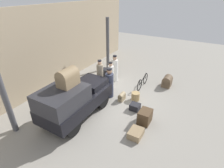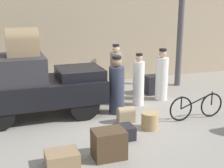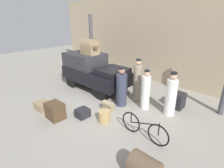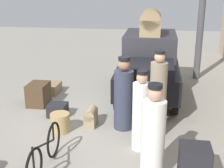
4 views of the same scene
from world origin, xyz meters
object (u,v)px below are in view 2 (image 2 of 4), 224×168
at_px(porter_carrying_trunk, 117,88).
at_px(trunk_on_truck_roof, 22,42).
at_px(conductor_in_dark_uniform, 116,77).
at_px(trunk_large_brown, 125,132).
at_px(wicker_basket, 150,121).
at_px(bicycle, 196,107).
at_px(trunk_wicker_pale, 62,158).
at_px(suitcase_small_leather, 109,144).
at_px(porter_standing_middle, 139,82).
at_px(porter_with_bicycle, 162,77).
at_px(suitcase_tan_flat, 152,85).
at_px(truck, 32,84).
at_px(trunk_umber_medium, 126,114).

height_order(porter_carrying_trunk, trunk_on_truck_roof, trunk_on_truck_roof).
bearing_deg(conductor_in_dark_uniform, trunk_large_brown, -105.48).
height_order(conductor_in_dark_uniform, trunk_large_brown, conductor_in_dark_uniform).
relative_size(wicker_basket, conductor_in_dark_uniform, 0.23).
relative_size(bicycle, trunk_wicker_pale, 2.56).
height_order(trunk_wicker_pale, suitcase_small_leather, suitcase_small_leather).
bearing_deg(trunk_wicker_pale, porter_standing_middle, 44.45).
relative_size(trunk_wicker_pale, suitcase_small_leather, 0.98).
bearing_deg(trunk_large_brown, suitcase_small_leather, -131.04).
height_order(porter_with_bicycle, suitcase_small_leather, porter_with_bicycle).
relative_size(porter_with_bicycle, trunk_wicker_pale, 2.59).
relative_size(bicycle, suitcase_small_leather, 2.51).
distance_m(wicker_basket, porter_with_bicycle, 2.53).
distance_m(bicycle, porter_standing_middle, 1.92).
distance_m(conductor_in_dark_uniform, trunk_on_truck_roof, 2.96).
distance_m(wicker_basket, porter_carrying_trunk, 1.51).
relative_size(suitcase_small_leather, trunk_on_truck_roof, 0.80).
distance_m(bicycle, suitcase_tan_flat, 2.53).
bearing_deg(suitcase_small_leather, trunk_wicker_pale, 179.87).
bearing_deg(porter_with_bicycle, truck, -176.94).
bearing_deg(trunk_umber_medium, trunk_large_brown, -113.76).
relative_size(wicker_basket, porter_with_bicycle, 0.26).
bearing_deg(bicycle, trunk_umber_medium, 167.87).
bearing_deg(porter_with_bicycle, trunk_large_brown, -133.17).
bearing_deg(suitcase_small_leather, porter_carrying_trunk, 66.26).
height_order(truck, porter_carrying_trunk, truck).
distance_m(porter_with_bicycle, trunk_umber_medium, 2.37).
bearing_deg(suitcase_tan_flat, suitcase_small_leather, -127.07).
height_order(porter_standing_middle, trunk_wicker_pale, porter_standing_middle).
height_order(trunk_wicker_pale, trunk_large_brown, trunk_large_brown).
relative_size(porter_standing_middle, porter_carrying_trunk, 0.97).
bearing_deg(trunk_wicker_pale, trunk_umber_medium, 39.45).
bearing_deg(trunk_wicker_pale, bicycle, 17.74).
bearing_deg(suitcase_small_leather, trunk_on_truck_roof, 115.68).
distance_m(porter_standing_middle, trunk_umber_medium, 1.57).
relative_size(conductor_in_dark_uniform, porter_standing_middle, 1.16).
relative_size(conductor_in_dark_uniform, suitcase_tan_flat, 2.95).
bearing_deg(truck, conductor_in_dark_uniform, 6.28).
bearing_deg(porter_with_bicycle, suitcase_tan_flat, 89.31).
xyz_separation_m(truck, porter_carrying_trunk, (2.27, -0.46, -0.20)).
distance_m(porter_carrying_trunk, trunk_wicker_pale, 3.20).
height_order(porter_carrying_trunk, trunk_wicker_pale, porter_carrying_trunk).
xyz_separation_m(trunk_wicker_pale, trunk_large_brown, (1.60, 0.73, 0.01)).
height_order(wicker_basket, trunk_umber_medium, trunk_umber_medium).
bearing_deg(truck, trunk_wicker_pale, -85.10).
bearing_deg(wicker_basket, trunk_large_brown, -158.26).
relative_size(porter_standing_middle, trunk_wicker_pale, 2.50).
distance_m(wicker_basket, suitcase_small_leather, 1.79).
distance_m(suitcase_small_leather, trunk_umber_medium, 1.96).
height_order(wicker_basket, trunk_large_brown, wicker_basket).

